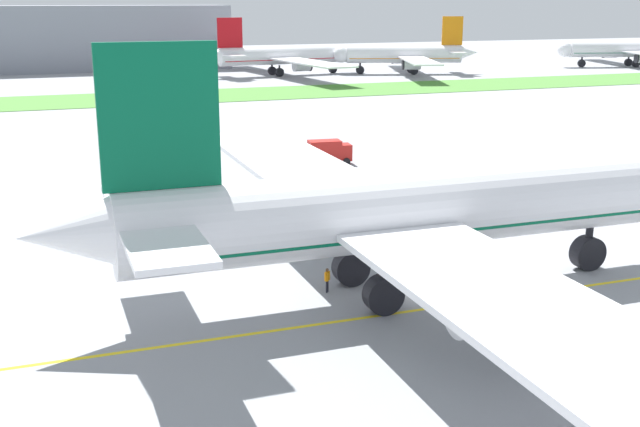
{
  "coord_description": "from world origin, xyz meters",
  "views": [
    {
      "loc": [
        -23.62,
        -46.3,
        19.71
      ],
      "look_at": [
        -3.62,
        9.04,
        3.77
      ],
      "focal_mm": 44.53,
      "sensor_mm": 36.0,
      "label": 1
    }
  ],
  "objects_px": {
    "airliner_foreground": "(401,212)",
    "parked_airliner_far_right": "(627,49)",
    "ground_crew_wingwalker_port": "(327,278)",
    "parked_airliner_far_left": "(283,56)",
    "parked_airliner_far_centre": "(406,55)",
    "service_truck_baggage_loader": "(329,151)"
  },
  "relations": [
    {
      "from": "parked_airliner_far_centre",
      "to": "parked_airliner_far_left",
      "type": "bearing_deg",
      "value": 167.74
    },
    {
      "from": "airliner_foreground",
      "to": "parked_airliner_far_left",
      "type": "height_order",
      "value": "airliner_foreground"
    },
    {
      "from": "airliner_foreground",
      "to": "parked_airliner_far_left",
      "type": "xyz_separation_m",
      "value": [
        41.0,
        158.32,
        -0.74
      ]
    },
    {
      "from": "ground_crew_wingwalker_port",
      "to": "parked_airliner_far_left",
      "type": "distance_m",
      "value": 162.91
    },
    {
      "from": "ground_crew_wingwalker_port",
      "to": "parked_airliner_far_centre",
      "type": "relative_size",
      "value": 0.03
    },
    {
      "from": "ground_crew_wingwalker_port",
      "to": "parked_airliner_far_left",
      "type": "xyz_separation_m",
      "value": [
        45.59,
        156.34,
        4.09
      ]
    },
    {
      "from": "service_truck_baggage_loader",
      "to": "parked_airliner_far_left",
      "type": "relative_size",
      "value": 0.08
    },
    {
      "from": "service_truck_baggage_loader",
      "to": "parked_airliner_far_right",
      "type": "distance_m",
      "value": 172.25
    },
    {
      "from": "airliner_foreground",
      "to": "parked_airliner_far_right",
      "type": "distance_m",
      "value": 209.6
    },
    {
      "from": "airliner_foreground",
      "to": "service_truck_baggage_loader",
      "type": "height_order",
      "value": "airliner_foreground"
    },
    {
      "from": "airliner_foreground",
      "to": "parked_airliner_far_right",
      "type": "xyz_separation_m",
      "value": [
        146.34,
        150.05,
        -0.77
      ]
    },
    {
      "from": "airliner_foreground",
      "to": "parked_airliner_far_centre",
      "type": "distance_m",
      "value": 168.18
    },
    {
      "from": "service_truck_baggage_loader",
      "to": "parked_airliner_far_centre",
      "type": "relative_size",
      "value": 0.09
    },
    {
      "from": "ground_crew_wingwalker_port",
      "to": "service_truck_baggage_loader",
      "type": "relative_size",
      "value": 0.32
    },
    {
      "from": "airliner_foreground",
      "to": "parked_airliner_far_left",
      "type": "bearing_deg",
      "value": 75.48
    },
    {
      "from": "service_truck_baggage_loader",
      "to": "parked_airliner_far_right",
      "type": "bearing_deg",
      "value": 38.24
    },
    {
      "from": "parked_airliner_far_centre",
      "to": "parked_airliner_far_right",
      "type": "bearing_deg",
      "value": -0.94
    },
    {
      "from": "service_truck_baggage_loader",
      "to": "parked_airliner_far_left",
      "type": "height_order",
      "value": "parked_airliner_far_left"
    },
    {
      "from": "service_truck_baggage_loader",
      "to": "parked_airliner_far_centre",
      "type": "distance_m",
      "value": 124.63
    },
    {
      "from": "parked_airliner_far_left",
      "to": "parked_airliner_far_centre",
      "type": "xyz_separation_m",
      "value": [
        32.56,
        -7.08,
        0.02
      ]
    },
    {
      "from": "parked_airliner_far_left",
      "to": "ground_crew_wingwalker_port",
      "type": "bearing_deg",
      "value": -106.26
    },
    {
      "from": "airliner_foreground",
      "to": "parked_airliner_far_centre",
      "type": "relative_size",
      "value": 1.26
    }
  ]
}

